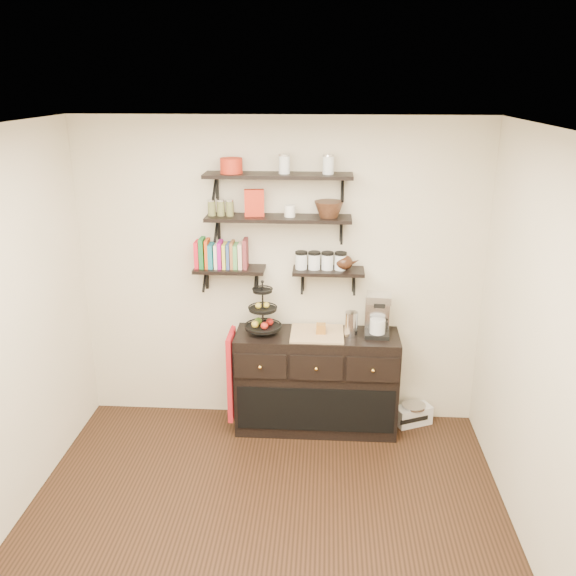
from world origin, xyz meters
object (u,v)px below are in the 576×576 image
(fruit_stand, at_px, (263,316))
(radio, at_px, (413,414))
(coffee_maker, at_px, (378,315))
(sideboard, at_px, (316,381))

(fruit_stand, bearing_deg, radio, 4.35)
(coffee_maker, distance_m, radio, 1.06)
(sideboard, bearing_deg, radio, 6.81)
(sideboard, distance_m, fruit_stand, 0.76)
(coffee_maker, relative_size, radio, 1.06)
(fruit_stand, relative_size, coffee_maker, 1.21)
(sideboard, xyz_separation_m, coffee_maker, (0.51, 0.03, 0.63))
(coffee_maker, xyz_separation_m, radio, (0.37, 0.08, -0.99))
(coffee_maker, bearing_deg, sideboard, -173.27)
(fruit_stand, xyz_separation_m, radio, (1.34, 0.10, -0.96))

